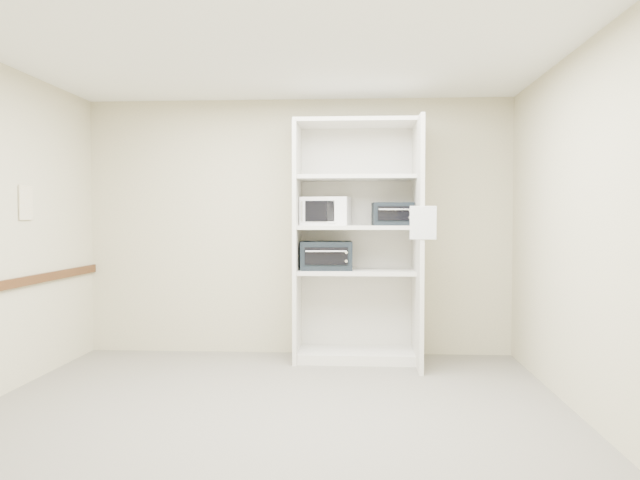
# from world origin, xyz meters

# --- Properties ---
(floor) EXTENTS (4.50, 4.00, 0.01)m
(floor) POSITION_xyz_m (0.00, 0.00, 0.00)
(floor) COLOR #676559
(floor) RESTS_ON ground
(ceiling) EXTENTS (4.50, 4.00, 0.01)m
(ceiling) POSITION_xyz_m (0.00, 0.00, 2.70)
(ceiling) COLOR white
(wall_back) EXTENTS (4.50, 0.02, 2.70)m
(wall_back) POSITION_xyz_m (0.00, 2.00, 1.35)
(wall_back) COLOR beige
(wall_back) RESTS_ON ground
(wall_front) EXTENTS (4.50, 0.02, 2.70)m
(wall_front) POSITION_xyz_m (0.00, -2.00, 1.35)
(wall_front) COLOR beige
(wall_front) RESTS_ON ground
(wall_right) EXTENTS (0.02, 4.00, 2.70)m
(wall_right) POSITION_xyz_m (2.25, 0.00, 1.35)
(wall_right) COLOR beige
(wall_right) RESTS_ON ground
(shelving_unit) EXTENTS (1.24, 0.92, 2.42)m
(shelving_unit) POSITION_xyz_m (0.67, 1.70, 1.13)
(shelving_unit) COLOR beige
(shelving_unit) RESTS_ON floor
(microwave) EXTENTS (0.52, 0.42, 0.29)m
(microwave) POSITION_xyz_m (0.31, 1.75, 1.51)
(microwave) COLOR white
(microwave) RESTS_ON shelving_unit
(toaster_oven_upper) EXTENTS (0.42, 0.32, 0.23)m
(toaster_oven_upper) POSITION_xyz_m (0.98, 1.66, 1.48)
(toaster_oven_upper) COLOR black
(toaster_oven_upper) RESTS_ON shelving_unit
(toaster_oven_lower) EXTENTS (0.53, 0.41, 0.29)m
(toaster_oven_lower) POSITION_xyz_m (0.32, 1.70, 1.06)
(toaster_oven_lower) COLOR black
(toaster_oven_lower) RESTS_ON shelving_unit
(paper_sign) EXTENTS (0.23, 0.03, 0.30)m
(paper_sign) POSITION_xyz_m (1.22, 1.07, 1.40)
(paper_sign) COLOR white
(paper_sign) RESTS_ON shelving_unit
(wall_poster) EXTENTS (0.01, 0.21, 0.30)m
(wall_poster) POSITION_xyz_m (-2.24, 0.63, 1.58)
(wall_poster) COLOR white
(wall_poster) RESTS_ON wall_left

